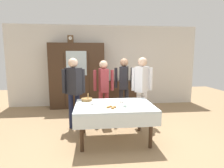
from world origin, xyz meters
The scene contains 19 objects.
ground_plane centered at (0.00, 0.00, 0.00)m, with size 12.00×12.00×0.00m, color #997A56.
back_wall centered at (0.00, 2.65, 1.35)m, with size 6.40×0.10×2.70m, color silver.
dining_table centered at (0.00, -0.24, 0.63)m, with size 1.52×1.10×0.73m.
wall_cabinet centered at (-0.90, 2.35, 1.05)m, with size 1.74×0.46×2.09m.
mantel_clock centered at (-1.08, 2.35, 2.21)m, with size 0.18×0.11×0.24m.
bookshelf_low centered at (0.61, 2.41, 0.42)m, with size 0.98×0.35×0.85m.
book_stack centered at (0.61, 2.41, 0.89)m, with size 0.16×0.21×0.10m.
tea_cup_near_right centered at (0.18, -0.40, 0.76)m, with size 0.13×0.13×0.06m.
tea_cup_back_edge centered at (-0.43, -0.18, 0.76)m, with size 0.13×0.13×0.06m.
tea_cup_far_left centered at (0.16, -0.10, 0.76)m, with size 0.13×0.13×0.06m.
bread_basket centered at (-0.54, 0.17, 0.77)m, with size 0.24×0.24×0.16m.
pastry_plate centered at (-0.09, -0.49, 0.75)m, with size 0.28×0.28×0.05m.
spoon_center centered at (-0.27, 0.16, 0.73)m, with size 0.12×0.02×0.01m.
spoon_mid_right centered at (0.44, -0.21, 0.73)m, with size 0.12×0.02×0.01m.
spoon_far_right centered at (0.60, -0.17, 0.73)m, with size 0.12×0.02×0.01m.
person_behind_table_right centered at (-0.14, 0.93, 0.95)m, with size 0.52×0.38×1.57m.
person_by_cabinet centered at (-0.85, 0.53, 1.00)m, with size 0.52×0.39×1.64m.
person_behind_table_left centered at (0.79, 0.65, 1.01)m, with size 0.52×0.40×1.65m.
person_beside_shelf centered at (0.43, 1.18, 0.98)m, with size 0.52×0.40×1.62m.
Camera 1 is at (-0.43, -3.73, 1.66)m, focal length 29.72 mm.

